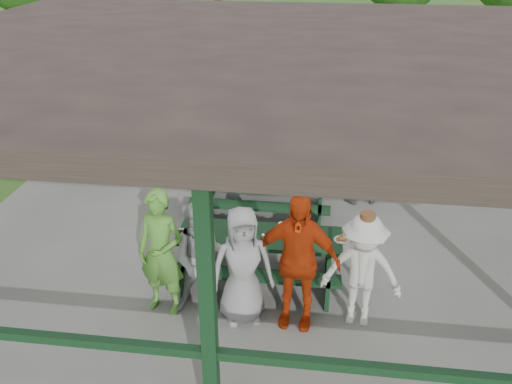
# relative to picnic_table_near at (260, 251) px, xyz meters

# --- Properties ---
(ground) EXTENTS (90.00, 90.00, 0.00)m
(ground) POSITION_rel_picnic_table_near_xyz_m (-0.18, 1.20, -0.57)
(ground) COLOR #315219
(ground) RESTS_ON ground
(concrete_slab) EXTENTS (10.00, 8.00, 0.10)m
(concrete_slab) POSITION_rel_picnic_table_near_xyz_m (-0.18, 1.20, -0.52)
(concrete_slab) COLOR slate
(concrete_slab) RESTS_ON ground
(pavilion_structure) EXTENTS (10.60, 8.60, 3.24)m
(pavilion_structure) POSITION_rel_picnic_table_near_xyz_m (-0.18, 1.20, 2.60)
(pavilion_structure) COLOR black
(pavilion_structure) RESTS_ON concrete_slab
(picnic_table_near) EXTENTS (2.38, 1.39, 0.75)m
(picnic_table_near) POSITION_rel_picnic_table_near_xyz_m (0.00, 0.00, 0.00)
(picnic_table_near) COLOR black
(picnic_table_near) RESTS_ON concrete_slab
(picnic_table_far) EXTENTS (2.45, 1.39, 0.75)m
(picnic_table_far) POSITION_rel_picnic_table_near_xyz_m (-0.20, 2.00, 0.00)
(picnic_table_far) COLOR black
(picnic_table_far) RESTS_ON concrete_slab
(table_setting) EXTENTS (2.44, 0.45, 0.10)m
(table_setting) POSITION_rel_picnic_table_near_xyz_m (0.01, 0.04, 0.32)
(table_setting) COLOR white
(table_setting) RESTS_ON picnic_table_near
(contestant_green) EXTENTS (0.73, 0.56, 1.80)m
(contestant_green) POSITION_rel_picnic_table_near_xyz_m (-1.20, -0.88, 0.43)
(contestant_green) COLOR #4E8C30
(contestant_green) RESTS_ON concrete_slab
(contestant_grey_left) EXTENTS (0.91, 0.77, 1.62)m
(contestant_grey_left) POSITION_rel_picnic_table_near_xyz_m (-0.67, -0.81, 0.34)
(contestant_grey_left) COLOR gray
(contestant_grey_left) RESTS_ON concrete_slab
(contestant_grey_mid) EXTENTS (0.94, 0.76, 1.66)m
(contestant_grey_mid) POSITION_rel_picnic_table_near_xyz_m (-0.11, -0.93, 0.36)
(contestant_grey_mid) COLOR gray
(contestant_grey_mid) RESTS_ON concrete_slab
(contestant_red) EXTENTS (1.16, 0.58, 1.91)m
(contestant_red) POSITION_rel_picnic_table_near_xyz_m (0.59, -0.91, 0.49)
(contestant_red) COLOR #B62E0B
(contestant_red) RESTS_ON concrete_slab
(contestant_white_fedora) EXTENTS (1.09, 0.70, 1.65)m
(contestant_white_fedora) POSITION_rel_picnic_table_near_xyz_m (1.42, -0.82, 0.34)
(contestant_white_fedora) COLOR beige
(contestant_white_fedora) RESTS_ON concrete_slab
(spectator_lblue) EXTENTS (1.51, 0.52, 1.61)m
(spectator_lblue) POSITION_rel_picnic_table_near_xyz_m (-0.48, 2.94, 0.34)
(spectator_lblue) COLOR #9CDAF2
(spectator_lblue) RESTS_ON concrete_slab
(spectator_blue) EXTENTS (0.67, 0.53, 1.60)m
(spectator_blue) POSITION_rel_picnic_table_near_xyz_m (-1.94, 3.54, 0.33)
(spectator_blue) COLOR teal
(spectator_blue) RESTS_ON concrete_slab
(spectator_grey) EXTENTS (0.89, 0.76, 1.60)m
(spectator_grey) POSITION_rel_picnic_table_near_xyz_m (1.52, 2.71, 0.33)
(spectator_grey) COLOR gray
(spectator_grey) RESTS_ON concrete_slab
(pickup_truck) EXTENTS (6.39, 4.59, 1.62)m
(pickup_truck) POSITION_rel_picnic_table_near_xyz_m (0.63, 8.60, 0.24)
(pickup_truck) COLOR silver
(pickup_truck) RESTS_ON ground
(farm_trailer) EXTENTS (4.07, 2.23, 1.41)m
(farm_trailer) POSITION_rel_picnic_table_near_xyz_m (-1.26, 8.22, 0.13)
(farm_trailer) COLOR #1B2C97
(farm_trailer) RESTS_ON ground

